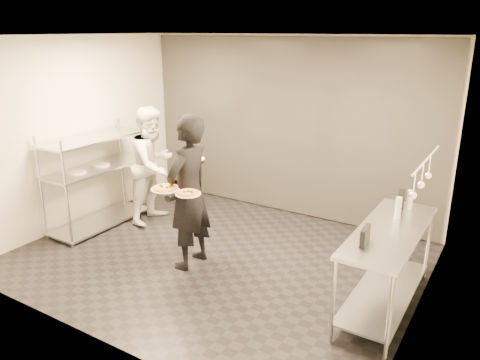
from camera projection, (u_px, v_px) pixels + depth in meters
The scene contains 13 objects.
room_shell at pixel (261, 137), 6.68m from camera, with size 5.00×4.00×2.80m.
pass_rack at pixel (97, 176), 6.99m from camera, with size 0.60×1.60×1.50m.
prep_counter at pixel (388, 255), 4.88m from camera, with size 0.60×1.80×0.92m.
utensil_rail at pixel (423, 174), 4.47m from camera, with size 0.07×1.20×0.31m.
waiter at pixel (189, 193), 5.70m from camera, with size 0.71×0.46×1.93m, color black.
chef at pixel (153, 165), 7.13m from camera, with size 0.87×0.68×1.79m, color silver.
pizza_plate_near at pixel (165, 188), 5.57m from camera, with size 0.35×0.35×0.05m.
pizza_plate_far at pixel (188, 193), 5.36m from camera, with size 0.30×0.30×0.05m.
salad_plate at pixel (194, 157), 5.83m from camera, with size 0.26×0.26×0.07m.
pos_monitor at pixel (365, 236), 4.43m from camera, with size 0.05×0.24×0.17m, color black.
bottle_green at pixel (398, 208), 5.04m from camera, with size 0.07×0.07×0.23m, color gray.
bottle_clear at pixel (410, 200), 5.28m from camera, with size 0.07×0.07×0.22m, color gray.
bottle_dark at pixel (401, 199), 5.28m from camera, with size 0.07×0.07×0.25m, color black.
Camera 1 is at (3.17, -4.55, 2.87)m, focal length 35.00 mm.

